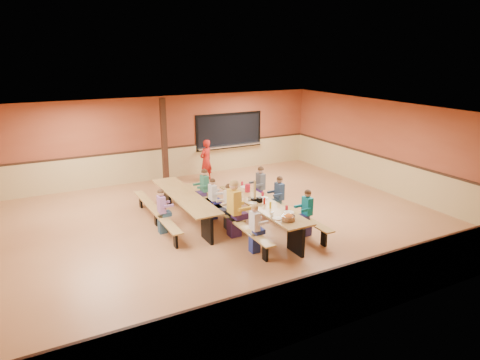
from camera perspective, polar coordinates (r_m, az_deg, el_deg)
ground at (r=11.72m, az=-2.01°, el=-5.87°), size 12.00×12.00×0.00m
room_envelope at (r=11.48m, az=-2.05°, el=-2.69°), size 12.04×10.04×3.02m
kitchen_pass_through at (r=16.69m, az=-1.45°, el=6.36°), size 2.78×0.28×1.38m
structural_post at (r=15.15m, az=-10.06°, el=5.07°), size 0.18×0.18×3.00m
cafeteria_table_main at (r=11.20m, az=2.94°, el=-4.10°), size 1.91×3.70×0.74m
cafeteria_table_second at (r=11.90m, az=-7.41°, el=-2.93°), size 1.91×3.70×0.74m
seated_child_white_left at (r=9.94m, az=1.96°, el=-6.52°), size 0.35×0.28×1.17m
seated_adult_yellow at (r=10.74m, az=-0.79°, el=-3.85°), size 0.49×0.40×1.46m
seated_child_grey_left at (r=11.90m, az=-3.65°, el=-2.55°), size 0.34×0.28×1.16m
seated_child_teal_right at (r=10.96m, az=8.91°, el=-4.36°), size 0.36×0.30×1.20m
seated_child_navy_right at (r=11.95m, az=5.25°, el=-2.38°), size 0.37×0.30×1.21m
seated_child_char_right at (r=12.77m, az=2.75°, el=-0.98°), size 0.38×0.31×1.24m
seated_child_purple_sec at (r=11.14m, az=-10.39°, el=-4.15°), size 0.35×0.29×1.17m
seated_child_green_sec at (r=12.61m, az=-4.75°, el=-1.29°), size 0.37×0.31×1.22m
seated_child_tan_sec at (r=11.23m, az=-1.49°, el=-3.58°), size 0.37×0.30×1.21m
standing_woman at (r=15.45m, az=-4.55°, el=2.65°), size 0.65×0.57×1.50m
punch_pitcher at (r=11.94m, az=1.02°, el=-1.08°), size 0.16×0.16×0.22m
chip_bowl at (r=10.02m, az=6.47°, el=-5.00°), size 0.32×0.32×0.15m
napkin_dispenser at (r=11.15m, az=2.64°, el=-2.66°), size 0.10×0.14×0.13m
condiment_mustard at (r=10.73m, az=4.07°, el=-3.36°), size 0.06×0.06×0.17m
condiment_ketchup at (r=11.02m, az=3.27°, el=-2.81°), size 0.06×0.06×0.17m
table_paddle at (r=11.25m, az=1.98°, el=-2.09°), size 0.16×0.16×0.56m
place_settings at (r=11.11m, az=2.96°, el=-2.80°), size 0.65×3.30×0.11m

